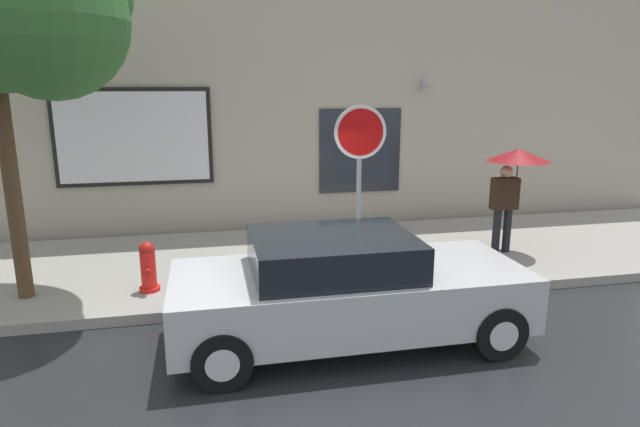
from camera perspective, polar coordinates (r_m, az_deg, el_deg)
ground_plane at (r=6.77m, az=-3.09°, el=-13.79°), size 60.00×60.00×0.00m
sidewalk at (r=9.49m, az=-5.95°, el=-5.18°), size 20.00×4.00×0.15m
building_facade at (r=11.49m, az=-7.85°, el=15.27°), size 20.00×0.67×7.00m
parked_car at (r=6.63m, az=2.79°, el=-7.95°), size 4.24×1.82×1.36m
fire_hydrant at (r=8.27m, az=-17.67°, el=-5.39°), size 0.30×0.44×0.74m
pedestrian_with_umbrella at (r=10.07m, az=19.84°, el=4.51°), size 1.09×1.09×1.86m
stop_sign at (r=7.76m, az=4.21°, el=5.59°), size 0.76×0.10×2.67m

